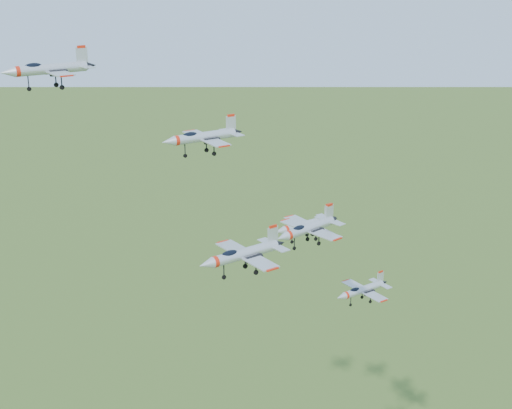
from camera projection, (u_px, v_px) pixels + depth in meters
jet_lead at (48, 69)px, 90.64m from camera, size 12.47×10.25×3.34m
jet_left_high at (202, 137)px, 101.04m from camera, size 12.90×10.64×3.45m
jet_right_high at (243, 254)px, 81.23m from camera, size 11.92×9.81×3.19m
jet_left_low at (306, 225)px, 113.03m from camera, size 12.53×10.28×3.36m
jet_right_low at (308, 228)px, 100.25m from camera, size 12.32×10.28×3.29m
jet_trail at (362, 290)px, 124.95m from camera, size 11.83×9.70×3.17m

